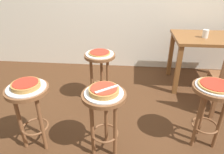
% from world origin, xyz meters
% --- Properties ---
extents(ground_plane, '(6.00, 6.00, 0.00)m').
position_xyz_m(ground_plane, '(0.00, 0.00, 0.00)').
color(ground_plane, '#4C2D19').
extents(stool_foreground, '(0.38, 0.38, 0.65)m').
position_xyz_m(stool_foreground, '(-0.18, -0.39, 0.48)').
color(stool_foreground, brown).
rests_on(stool_foreground, ground_plane).
extents(serving_plate_foreground, '(0.33, 0.33, 0.01)m').
position_xyz_m(serving_plate_foreground, '(-0.18, -0.39, 0.66)').
color(serving_plate_foreground, silver).
rests_on(serving_plate_foreground, stool_foreground).
extents(pizza_foreground, '(0.25, 0.25, 0.05)m').
position_xyz_m(pizza_foreground, '(-0.18, -0.39, 0.69)').
color(pizza_foreground, '#B78442').
rests_on(pizza_foreground, serving_plate_foreground).
extents(stool_middle, '(0.38, 0.38, 0.65)m').
position_xyz_m(stool_middle, '(-0.87, -0.37, 0.48)').
color(stool_middle, brown).
rests_on(stool_middle, ground_plane).
extents(serving_plate_middle, '(0.34, 0.34, 0.01)m').
position_xyz_m(serving_plate_middle, '(-0.87, -0.37, 0.66)').
color(serving_plate_middle, silver).
rests_on(serving_plate_middle, stool_middle).
extents(pizza_middle, '(0.25, 0.25, 0.05)m').
position_xyz_m(pizza_middle, '(-0.87, -0.37, 0.69)').
color(pizza_middle, '#B78442').
rests_on(pizza_middle, serving_plate_middle).
extents(stool_leftside, '(0.38, 0.38, 0.65)m').
position_xyz_m(stool_leftside, '(0.78, -0.19, 0.48)').
color(stool_leftside, brown).
rests_on(stool_leftside, ground_plane).
extents(serving_plate_leftside, '(0.34, 0.34, 0.01)m').
position_xyz_m(serving_plate_leftside, '(0.78, -0.19, 0.66)').
color(serving_plate_leftside, silver).
rests_on(serving_plate_leftside, stool_leftside).
extents(pizza_leftside, '(0.29, 0.29, 0.02)m').
position_xyz_m(pizza_leftside, '(0.78, -0.19, 0.67)').
color(pizza_leftside, '#B78442').
rests_on(pizza_leftside, serving_plate_leftside).
extents(stool_rear, '(0.38, 0.38, 0.65)m').
position_xyz_m(stool_rear, '(-0.35, 0.49, 0.48)').
color(stool_rear, brown).
rests_on(stool_rear, ground_plane).
extents(serving_plate_rear, '(0.34, 0.34, 0.01)m').
position_xyz_m(serving_plate_rear, '(-0.35, 0.49, 0.66)').
color(serving_plate_rear, white).
rests_on(serving_plate_rear, stool_rear).
extents(pizza_rear, '(0.27, 0.27, 0.02)m').
position_xyz_m(pizza_rear, '(-0.35, 0.49, 0.67)').
color(pizza_rear, '#B78442').
rests_on(pizza_rear, serving_plate_rear).
extents(dining_table, '(1.05, 0.69, 0.75)m').
position_xyz_m(dining_table, '(1.15, 1.04, 0.63)').
color(dining_table, brown).
rests_on(dining_table, ground_plane).
extents(cup_near_edge, '(0.08, 0.08, 0.11)m').
position_xyz_m(cup_near_edge, '(1.01, 0.98, 0.80)').
color(cup_near_edge, silver).
rests_on(cup_near_edge, dining_table).
extents(pizza_server_knife, '(0.19, 0.15, 0.01)m').
position_xyz_m(pizza_server_knife, '(-0.15, -0.41, 0.71)').
color(pizza_server_knife, silver).
rests_on(pizza_server_knife, pizza_foreground).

